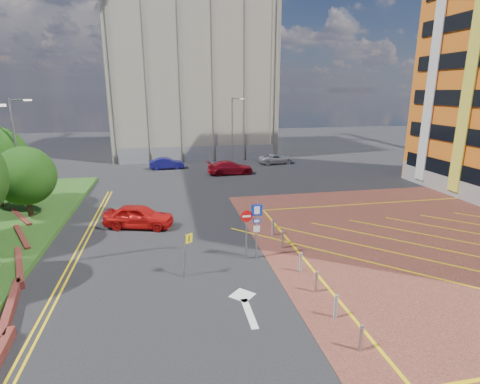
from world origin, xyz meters
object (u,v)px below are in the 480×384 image
object	(u,v)px
lamp_back	(233,128)
car_red_back	(230,168)
car_red_left	(139,216)
car_silver_back	(276,159)
sign_cluster	(253,225)
tree_c	(25,176)
warning_sign	(186,250)
lamp_left_far	(18,150)
car_blue_back	(167,163)

from	to	relation	value
lamp_back	car_red_back	size ratio (longest dim) A/B	1.62
car_red_left	car_silver_back	distance (m)	25.01
lamp_back	car_silver_back	bearing A→B (deg)	-11.31
car_red_back	sign_cluster	bearing A→B (deg)	171.58
tree_c	sign_cluster	size ratio (longest dim) A/B	1.53
car_red_back	warning_sign	bearing A→B (deg)	163.16
lamp_left_far	car_blue_back	bearing A→B (deg)	54.01
sign_cluster	car_red_left	size ratio (longest dim) A/B	0.71
tree_c	car_red_back	size ratio (longest dim) A/B	0.99
tree_c	warning_sign	distance (m)	14.67
lamp_back	car_blue_back	world-z (taller)	lamp_back
lamp_back	car_blue_back	bearing A→B (deg)	-168.12
car_silver_back	tree_c	bearing A→B (deg)	119.63
sign_cluster	car_blue_back	xyz separation A→B (m)	(-4.34, 25.31, -1.31)
car_blue_back	warning_sign	bearing A→B (deg)	178.92
car_red_left	car_silver_back	xyz separation A→B (m)	(15.27, 19.81, -0.17)
car_blue_back	car_silver_back	xyz separation A→B (m)	(13.31, 0.67, -0.05)
warning_sign	car_silver_back	size ratio (longest dim) A/B	0.52
car_blue_back	car_red_left	bearing A→B (deg)	171.46
lamp_left_far	lamp_back	distance (m)	24.46
lamp_left_far	lamp_back	world-z (taller)	lamp_left_far
tree_c	car_silver_back	bearing A→B (deg)	36.69
lamp_back	sign_cluster	distance (m)	27.38
car_red_back	lamp_back	bearing A→B (deg)	-15.20
lamp_back	car_silver_back	world-z (taller)	lamp_back
car_red_left	car_silver_back	world-z (taller)	car_red_left
car_red_back	car_silver_back	world-z (taller)	car_red_back
warning_sign	car_red_left	distance (m)	8.04
warning_sign	car_red_left	bearing A→B (deg)	109.79
lamp_back	car_blue_back	size ratio (longest dim) A/B	2.03
sign_cluster	car_red_back	bearing A→B (deg)	83.53
lamp_left_far	car_silver_back	world-z (taller)	lamp_left_far
tree_c	lamp_left_far	distance (m)	2.65
sign_cluster	warning_sign	xyz separation A→B (m)	(-3.58, -1.37, -0.52)
car_red_left	car_red_back	bearing A→B (deg)	-14.37
car_blue_back	car_red_back	bearing A→B (deg)	-124.55
car_silver_back	lamp_back	bearing A→B (deg)	71.64
sign_cluster	warning_sign	size ratio (longest dim) A/B	1.43
sign_cluster	car_silver_back	size ratio (longest dim) A/B	0.75
warning_sign	car_blue_back	bearing A→B (deg)	91.61
lamp_left_far	lamp_back	xyz separation A→B (m)	(18.50, 16.00, -0.30)
lamp_left_far	lamp_back	size ratio (longest dim) A/B	1.00
warning_sign	car_red_left	world-z (taller)	warning_sign
tree_c	car_blue_back	bearing A→B (deg)	59.86
warning_sign	car_silver_back	xyz separation A→B (m)	(12.56, 27.35, -0.84)
tree_c	car_red_back	distance (m)	20.37
tree_c	lamp_back	distance (m)	25.19
tree_c	car_silver_back	size ratio (longest dim) A/B	1.15
car_blue_back	lamp_left_far	bearing A→B (deg)	141.32
warning_sign	car_silver_back	distance (m)	30.11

